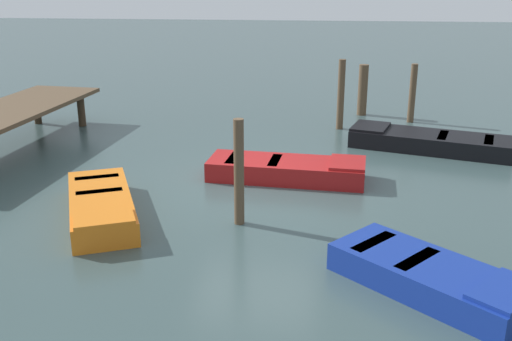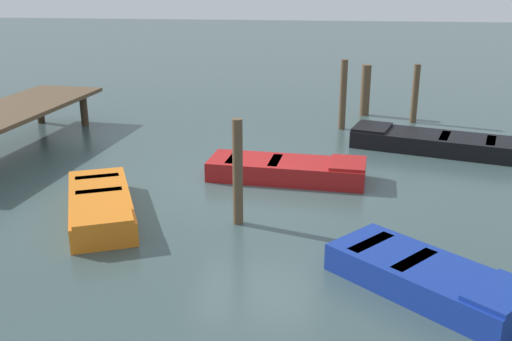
{
  "view_description": "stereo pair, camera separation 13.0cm",
  "coord_description": "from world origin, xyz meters",
  "px_view_note": "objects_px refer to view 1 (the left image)",
  "views": [
    {
      "loc": [
        -11.01,
        -1.1,
        4.14
      ],
      "look_at": [
        0.0,
        0.0,
        0.35
      ],
      "focal_mm": 41.58,
      "sensor_mm": 36.0,
      "label": 1
    },
    {
      "loc": [
        -11.0,
        -1.23,
        4.14
      ],
      "look_at": [
        0.0,
        0.0,
        0.35
      ],
      "focal_mm": 41.58,
      "sensor_mm": 36.0,
      "label": 2
    }
  ],
  "objects_px": {
    "mooring_piling_near_left": "(341,95)",
    "rowboat_red": "(288,169)",
    "mooring_piling_mid_right": "(239,173)",
    "dock_segment": "(3,115)",
    "rowboat_blue": "(430,276)",
    "mooring_piling_center": "(363,90)",
    "rowboat_orange": "(101,206)",
    "mooring_piling_far_left": "(412,93)",
    "rowboat_black": "(429,141)"
  },
  "relations": [
    {
      "from": "dock_segment",
      "to": "mooring_piling_far_left",
      "type": "bearing_deg",
      "value": -63.63
    },
    {
      "from": "mooring_piling_center",
      "to": "dock_segment",
      "type": "bearing_deg",
      "value": 117.46
    },
    {
      "from": "dock_segment",
      "to": "mooring_piling_mid_right",
      "type": "xyz_separation_m",
      "value": [
        -3.72,
        -6.08,
        0.07
      ]
    },
    {
      "from": "mooring_piling_far_left",
      "to": "mooring_piling_mid_right",
      "type": "height_order",
      "value": "mooring_piling_mid_right"
    },
    {
      "from": "rowboat_black",
      "to": "mooring_piling_center",
      "type": "relative_size",
      "value": 2.62
    },
    {
      "from": "dock_segment",
      "to": "rowboat_red",
      "type": "height_order",
      "value": "dock_segment"
    },
    {
      "from": "mooring_piling_far_left",
      "to": "mooring_piling_near_left",
      "type": "bearing_deg",
      "value": 115.34
    },
    {
      "from": "dock_segment",
      "to": "rowboat_black",
      "type": "relative_size",
      "value": 1.65
    },
    {
      "from": "rowboat_blue",
      "to": "mooring_piling_mid_right",
      "type": "height_order",
      "value": "mooring_piling_mid_right"
    },
    {
      "from": "mooring_piling_near_left",
      "to": "mooring_piling_far_left",
      "type": "relative_size",
      "value": 1.14
    },
    {
      "from": "rowboat_orange",
      "to": "rowboat_blue",
      "type": "height_order",
      "value": "same"
    },
    {
      "from": "mooring_piling_near_left",
      "to": "rowboat_red",
      "type": "bearing_deg",
      "value": 164.02
    },
    {
      "from": "rowboat_red",
      "to": "rowboat_blue",
      "type": "relative_size",
      "value": 1.21
    },
    {
      "from": "mooring_piling_far_left",
      "to": "mooring_piling_mid_right",
      "type": "relative_size",
      "value": 0.9
    },
    {
      "from": "rowboat_blue",
      "to": "mooring_piling_near_left",
      "type": "distance_m",
      "value": 8.58
    },
    {
      "from": "rowboat_red",
      "to": "mooring_piling_center",
      "type": "bearing_deg",
      "value": 77.32
    },
    {
      "from": "rowboat_orange",
      "to": "mooring_piling_near_left",
      "type": "bearing_deg",
      "value": 123.33
    },
    {
      "from": "rowboat_blue",
      "to": "mooring_piling_far_left",
      "type": "distance_m",
      "value": 9.54
    },
    {
      "from": "dock_segment",
      "to": "mooring_piling_center",
      "type": "xyz_separation_m",
      "value": [
        4.52,
        -8.7,
        -0.11
      ]
    },
    {
      "from": "rowboat_black",
      "to": "mooring_piling_near_left",
      "type": "height_order",
      "value": "mooring_piling_near_left"
    },
    {
      "from": "rowboat_blue",
      "to": "mooring_piling_center",
      "type": "height_order",
      "value": "mooring_piling_center"
    },
    {
      "from": "dock_segment",
      "to": "mooring_piling_center",
      "type": "relative_size",
      "value": 4.32
    },
    {
      "from": "rowboat_blue",
      "to": "rowboat_orange",
      "type": "bearing_deg",
      "value": -159.04
    },
    {
      "from": "dock_segment",
      "to": "rowboat_black",
      "type": "bearing_deg",
      "value": -78.34
    },
    {
      "from": "dock_segment",
      "to": "mooring_piling_near_left",
      "type": "relative_size",
      "value": 3.43
    },
    {
      "from": "mooring_piling_mid_right",
      "to": "rowboat_blue",
      "type": "bearing_deg",
      "value": -124.71
    },
    {
      "from": "mooring_piling_far_left",
      "to": "mooring_piling_center",
      "type": "relative_size",
      "value": 1.11
    },
    {
      "from": "rowboat_red",
      "to": "mooring_piling_far_left",
      "type": "relative_size",
      "value": 2.0
    },
    {
      "from": "rowboat_red",
      "to": "mooring_piling_mid_right",
      "type": "bearing_deg",
      "value": -101.7
    },
    {
      "from": "mooring_piling_center",
      "to": "rowboat_red",
      "type": "bearing_deg",
      "value": 162.09
    },
    {
      "from": "rowboat_red",
      "to": "mooring_piling_center",
      "type": "distance_m",
      "value": 6.24
    },
    {
      "from": "rowboat_orange",
      "to": "rowboat_black",
      "type": "distance_m",
      "value": 7.97
    },
    {
      "from": "dock_segment",
      "to": "rowboat_blue",
      "type": "distance_m",
      "value": 10.6
    },
    {
      "from": "dock_segment",
      "to": "mooring_piling_near_left",
      "type": "xyz_separation_m",
      "value": [
        2.81,
        -7.99,
        0.09
      ]
    },
    {
      "from": "dock_segment",
      "to": "rowboat_red",
      "type": "relative_size",
      "value": 1.96
    },
    {
      "from": "rowboat_red",
      "to": "mooring_piling_near_left",
      "type": "distance_m",
      "value": 4.44
    },
    {
      "from": "rowboat_black",
      "to": "mooring_piling_near_left",
      "type": "bearing_deg",
      "value": -23.83
    },
    {
      "from": "dock_segment",
      "to": "mooring_piling_mid_right",
      "type": "distance_m",
      "value": 7.13
    },
    {
      "from": "rowboat_black",
      "to": "mooring_piling_far_left",
      "type": "distance_m",
      "value": 2.79
    },
    {
      "from": "rowboat_orange",
      "to": "mooring_piling_far_left",
      "type": "height_order",
      "value": "mooring_piling_far_left"
    },
    {
      "from": "dock_segment",
      "to": "rowboat_orange",
      "type": "distance_m",
      "value": 5.23
    },
    {
      "from": "rowboat_red",
      "to": "mooring_piling_center",
      "type": "height_order",
      "value": "mooring_piling_center"
    },
    {
      "from": "rowboat_black",
      "to": "mooring_piling_center",
      "type": "xyz_separation_m",
      "value": [
        3.48,
        1.35,
        0.53
      ]
    },
    {
      "from": "dock_segment",
      "to": "rowboat_orange",
      "type": "relative_size",
      "value": 2.11
    },
    {
      "from": "rowboat_red",
      "to": "rowboat_black",
      "type": "height_order",
      "value": "same"
    },
    {
      "from": "rowboat_black",
      "to": "mooring_piling_center",
      "type": "bearing_deg",
      "value": -51.93
    },
    {
      "from": "dock_segment",
      "to": "mooring_piling_center",
      "type": "height_order",
      "value": "mooring_piling_center"
    },
    {
      "from": "mooring_piling_near_left",
      "to": "mooring_piling_far_left",
      "type": "distance_m",
      "value": 2.24
    },
    {
      "from": "mooring_piling_far_left",
      "to": "mooring_piling_mid_right",
      "type": "distance_m",
      "value": 8.46
    },
    {
      "from": "mooring_piling_near_left",
      "to": "mooring_piling_far_left",
      "type": "xyz_separation_m",
      "value": [
        0.96,
        -2.02,
        -0.12
      ]
    }
  ]
}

